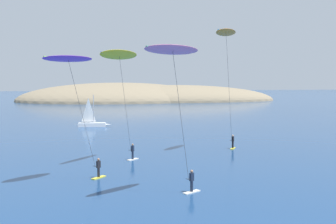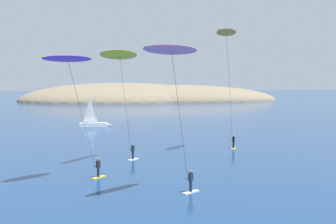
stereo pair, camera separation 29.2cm
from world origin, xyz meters
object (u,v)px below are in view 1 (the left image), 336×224
(kitesurfer_yellow, at_px, (120,62))
(sailboat_near, at_px, (94,123))
(kitesurfer_pink, at_px, (174,62))
(kitesurfer_orange, at_px, (227,42))
(kitesurfer_purple, at_px, (71,69))

(kitesurfer_yellow, bearing_deg, sailboat_near, 93.61)
(kitesurfer_pink, distance_m, kitesurfer_orange, 20.49)
(kitesurfer_purple, bearing_deg, kitesurfer_pink, -37.69)
(kitesurfer_orange, xyz_separation_m, kitesurfer_yellow, (-12.52, -4.72, -2.53))
(kitesurfer_yellow, bearing_deg, kitesurfer_purple, -120.98)
(kitesurfer_orange, bearing_deg, kitesurfer_yellow, -159.36)
(kitesurfer_purple, distance_m, kitesurfer_yellow, 8.74)
(sailboat_near, distance_m, kitesurfer_yellow, 35.41)
(kitesurfer_orange, height_order, kitesurfer_yellow, kitesurfer_orange)
(kitesurfer_pink, xyz_separation_m, kitesurfer_orange, (9.80, 17.73, 3.06))
(kitesurfer_orange, bearing_deg, kitesurfer_purple, -144.39)
(kitesurfer_purple, xyz_separation_m, kitesurfer_yellow, (4.48, 7.46, 0.91))
(kitesurfer_pink, bearing_deg, kitesurfer_yellow, 101.81)
(kitesurfer_pink, height_order, kitesurfer_orange, kitesurfer_orange)
(sailboat_near, relative_size, kitesurfer_orange, 0.42)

